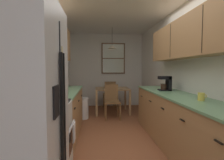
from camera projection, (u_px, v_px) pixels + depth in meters
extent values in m
plane|color=brown|center=(113.00, 131.00, 3.79)|extent=(12.00, 12.00, 0.00)
cube|color=silver|center=(47.00, 71.00, 3.59)|extent=(0.10, 9.00, 2.55)
cube|color=silver|center=(175.00, 71.00, 3.83)|extent=(0.10, 9.00, 2.55)
cube|color=silver|center=(106.00, 70.00, 6.34)|extent=(4.40, 0.10, 2.55)
cube|color=white|center=(113.00, 7.00, 3.63)|extent=(4.40, 9.00, 0.08)
cube|color=silver|center=(17.00, 122.00, 1.37)|extent=(0.67, 0.79, 1.83)
cube|color=black|center=(61.00, 127.00, 1.40)|extent=(0.01, 0.01, 1.65)
cube|color=black|center=(62.00, 129.00, 1.36)|extent=(0.02, 0.02, 1.17)
cube|color=black|center=(64.00, 126.00, 1.44)|extent=(0.02, 0.02, 1.17)
cube|color=black|center=(56.00, 101.00, 1.21)|extent=(0.01, 0.15, 0.22)
cube|color=beige|center=(62.00, 51.00, 1.45)|extent=(0.01, 0.05, 0.07)
cube|color=white|center=(43.00, 142.00, 2.12)|extent=(0.62, 0.63, 0.90)
cube|color=black|center=(70.00, 143.00, 2.15)|extent=(0.01, 0.44, 0.30)
cube|color=silver|center=(72.00, 126.00, 2.14)|extent=(0.02, 0.51, 0.02)
cube|color=black|center=(42.00, 104.00, 2.09)|extent=(0.59, 0.60, 0.02)
cube|color=white|center=(17.00, 97.00, 2.06)|extent=(0.06, 0.63, 0.20)
cylinder|color=#2D2D2D|center=(25.00, 105.00, 1.94)|extent=(0.15, 0.15, 0.01)
cylinder|color=#2D2D2D|center=(34.00, 101.00, 2.22)|extent=(0.15, 0.15, 0.01)
cylinder|color=#2D2D2D|center=(51.00, 105.00, 1.96)|extent=(0.15, 0.15, 0.01)
cylinder|color=#2D2D2D|center=(57.00, 100.00, 2.24)|extent=(0.15, 0.15, 0.01)
cube|color=white|center=(30.00, 40.00, 2.03)|extent=(0.38, 0.60, 0.32)
cube|color=black|center=(46.00, 39.00, 1.99)|extent=(0.01, 0.36, 0.20)
cube|color=#2D2D33|center=(51.00, 43.00, 2.25)|extent=(0.01, 0.12, 0.20)
cube|color=#A87A4C|center=(63.00, 114.00, 3.45)|extent=(0.60, 2.01, 0.87)
cube|color=#6B9E70|center=(62.00, 92.00, 3.42)|extent=(0.63, 2.03, 0.03)
cube|color=black|center=(75.00, 108.00, 2.79)|extent=(0.02, 0.10, 0.01)
cube|color=black|center=(79.00, 101.00, 3.46)|extent=(0.02, 0.10, 0.01)
cube|color=black|center=(82.00, 96.00, 4.12)|extent=(0.02, 0.10, 0.01)
cube|color=#A87A4C|center=(53.00, 39.00, 3.29)|extent=(0.32, 2.11, 0.71)
cube|color=#2D2319|center=(58.00, 36.00, 2.96)|extent=(0.01, 0.01, 0.65)
cube|color=#2D2319|center=(65.00, 42.00, 3.65)|extent=(0.01, 0.01, 0.65)
cube|color=#A87A4C|center=(181.00, 124.00, 2.83)|extent=(0.60, 3.20, 0.87)
cube|color=#6B9E70|center=(182.00, 97.00, 2.80)|extent=(0.63, 3.22, 0.03)
cube|color=black|center=(219.00, 142.00, 1.51)|extent=(0.02, 0.10, 0.01)
cube|color=black|center=(182.00, 120.00, 2.15)|extent=(0.02, 0.10, 0.01)
cube|color=black|center=(162.00, 108.00, 2.78)|extent=(0.02, 0.10, 0.01)
cube|color=black|center=(150.00, 101.00, 3.42)|extent=(0.02, 0.10, 0.01)
cube|color=black|center=(142.00, 96.00, 4.06)|extent=(0.02, 0.10, 0.01)
cube|color=#A87A4C|center=(194.00, 36.00, 2.70)|extent=(0.32, 2.90, 0.64)
cube|color=#2D2319|center=(202.00, 29.00, 2.21)|extent=(0.01, 0.01, 0.59)
cube|color=#2D2319|center=(170.00, 41.00, 3.16)|extent=(0.01, 0.01, 0.59)
cube|color=#A87F51|center=(112.00, 89.00, 5.33)|extent=(1.00, 0.85, 0.03)
cube|color=#A87F51|center=(97.00, 104.00, 4.91)|extent=(0.06, 0.06, 0.71)
cube|color=#A87F51|center=(130.00, 103.00, 5.00)|extent=(0.06, 0.06, 0.71)
cube|color=#A87F51|center=(97.00, 99.00, 5.71)|extent=(0.06, 0.06, 0.71)
cube|color=#A87F51|center=(125.00, 98.00, 5.79)|extent=(0.06, 0.06, 0.71)
cube|color=brown|center=(112.00, 102.00, 4.64)|extent=(0.42, 0.42, 0.04)
cube|color=brown|center=(111.00, 93.00, 4.81)|extent=(0.37, 0.05, 0.45)
cylinder|color=brown|center=(120.00, 112.00, 4.50)|extent=(0.04, 0.04, 0.43)
cylinder|color=brown|center=(106.00, 113.00, 4.45)|extent=(0.04, 0.04, 0.43)
cylinder|color=brown|center=(118.00, 109.00, 4.86)|extent=(0.04, 0.04, 0.43)
cylinder|color=brown|center=(105.00, 110.00, 4.81)|extent=(0.04, 0.04, 0.43)
cube|color=brown|center=(109.00, 94.00, 6.05)|extent=(0.42, 0.42, 0.04)
cube|color=brown|center=(110.00, 88.00, 5.85)|extent=(0.37, 0.05, 0.45)
cylinder|color=brown|center=(104.00, 100.00, 6.22)|extent=(0.04, 0.04, 0.43)
cylinder|color=brown|center=(114.00, 100.00, 6.27)|extent=(0.04, 0.04, 0.43)
cylinder|color=brown|center=(105.00, 102.00, 5.86)|extent=(0.04, 0.04, 0.43)
cylinder|color=brown|center=(116.00, 102.00, 5.91)|extent=(0.04, 0.04, 0.43)
cylinder|color=black|center=(112.00, 36.00, 5.23)|extent=(0.01, 0.01, 0.53)
cone|color=beige|center=(112.00, 47.00, 5.25)|extent=(0.25, 0.25, 0.10)
sphere|color=white|center=(112.00, 46.00, 5.25)|extent=(0.06, 0.06, 0.06)
cube|color=brown|center=(113.00, 58.00, 6.27)|extent=(0.83, 0.04, 1.08)
cube|color=silver|center=(113.00, 58.00, 6.26)|extent=(0.75, 0.01, 1.00)
cube|color=brown|center=(113.00, 58.00, 6.25)|extent=(0.75, 0.02, 0.03)
cylinder|color=white|center=(83.00, 108.00, 4.69)|extent=(0.29, 0.29, 0.55)
cylinder|color=#265999|center=(51.00, 92.00, 2.53)|extent=(0.12, 0.12, 0.19)
cylinder|color=white|center=(51.00, 84.00, 2.53)|extent=(0.12, 0.12, 0.02)
cube|color=white|center=(74.00, 132.00, 2.31)|extent=(0.02, 0.16, 0.24)
cube|color=black|center=(164.00, 90.00, 3.45)|extent=(0.22, 0.18, 0.02)
cube|color=black|center=(169.00, 83.00, 3.45)|extent=(0.06, 0.18, 0.28)
cube|color=black|center=(165.00, 78.00, 3.43)|extent=(0.22, 0.18, 0.06)
cylinder|color=#331E14|center=(164.00, 87.00, 3.44)|extent=(0.11, 0.11, 0.11)
cylinder|color=#E5CC4C|center=(201.00, 97.00, 2.36)|extent=(0.09, 0.09, 0.11)
torus|color=#E5CC4C|center=(205.00, 96.00, 2.36)|extent=(0.05, 0.01, 0.05)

